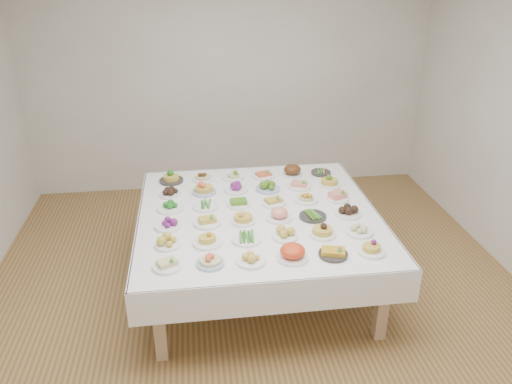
{
  "coord_description": "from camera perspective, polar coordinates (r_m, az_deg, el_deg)",
  "views": [
    {
      "loc": [
        -0.51,
        -3.67,
        2.8
      ],
      "look_at": [
        0.04,
        0.35,
        0.88
      ],
      "focal_mm": 35.0,
      "sensor_mm": 36.0,
      "label": 1
    }
  ],
  "objects": [
    {
      "name": "dish_26",
      "position": [
        4.79,
        -2.28,
        0.52
      ],
      "size": [
        0.22,
        0.22,
        0.09
      ],
      "color": "white",
      "rests_on": "display_table"
    },
    {
      "name": "dish_27",
      "position": [
        4.81,
        1.37,
        0.79
      ],
      "size": [
        0.23,
        0.23,
        0.11
      ],
      "color": "#4C66B2",
      "rests_on": "display_table"
    },
    {
      "name": "dish_30",
      "position": [
        5.05,
        -9.69,
        1.93
      ],
      "size": [
        0.27,
        0.26,
        0.15
      ],
      "color": "#2C2A27",
      "rests_on": "display_table"
    },
    {
      "name": "dish_20",
      "position": [
        4.51,
        -2.01,
        -1.07
      ],
      "size": [
        0.21,
        0.21,
        0.1
      ],
      "color": "white",
      "rests_on": "display_table"
    },
    {
      "name": "dish_32",
      "position": [
        5.06,
        -2.59,
        2.02
      ],
      "size": [
        0.22,
        0.22,
        0.11
      ],
      "color": "white",
      "rests_on": "display_table"
    },
    {
      "name": "dish_29",
      "position": [
        4.95,
        8.41,
        1.31
      ],
      "size": [
        0.21,
        0.21,
        0.12
      ],
      "color": "white",
      "rests_on": "display_table"
    },
    {
      "name": "dish_11",
      "position": [
        4.16,
        11.73,
        -4.17
      ],
      "size": [
        0.22,
        0.22,
        0.09
      ],
      "color": "white",
      "rests_on": "display_table"
    },
    {
      "name": "dish_17",
      "position": [
        4.42,
        10.47,
        -2.04
      ],
      "size": [
        0.23,
        0.23,
        0.1
      ],
      "color": "white",
      "rests_on": "display_table"
    },
    {
      "name": "dish_2",
      "position": [
        3.7,
        -0.56,
        -7.59
      ],
      "size": [
        0.21,
        0.21,
        0.09
      ],
      "color": "white",
      "rests_on": "display_table"
    },
    {
      "name": "dish_13",
      "position": [
        4.22,
        -5.58,
        -3.18
      ],
      "size": [
        0.23,
        0.23,
        0.1
      ],
      "color": "white",
      "rests_on": "display_table"
    },
    {
      "name": "dish_35",
      "position": [
        5.23,
        7.42,
        2.27
      ],
      "size": [
        0.2,
        0.2,
        0.05
      ],
      "color": "#2C2A27",
      "rests_on": "display_table"
    },
    {
      "name": "dish_6",
      "position": [
        3.95,
        -10.05,
        -5.55
      ],
      "size": [
        0.2,
        0.2,
        0.1
      ],
      "color": "white",
      "rests_on": "display_table"
    },
    {
      "name": "dish_1",
      "position": [
        3.68,
        -5.25,
        -7.59
      ],
      "size": [
        0.2,
        0.2,
        0.11
      ],
      "color": "#4C66B2",
      "rests_on": "display_table"
    },
    {
      "name": "dish_3",
      "position": [
        3.74,
        4.2,
        -6.74
      ],
      "size": [
        0.23,
        0.23,
        0.14
      ],
      "color": "white",
      "rests_on": "display_table"
    },
    {
      "name": "dish_9",
      "position": [
        4.01,
        3.33,
        -4.71
      ],
      "size": [
        0.2,
        0.2,
        0.1
      ],
      "color": "white",
      "rests_on": "display_table"
    },
    {
      "name": "dish_10",
      "position": [
        4.07,
        7.6,
        -4.28
      ],
      "size": [
        0.22,
        0.22,
        0.12
      ],
      "color": "white",
      "rests_on": "display_table"
    },
    {
      "name": "dish_33",
      "position": [
        5.1,
        0.87,
        2.1
      ],
      "size": [
        0.23,
        0.23,
        0.1
      ],
      "color": "white",
      "rests_on": "display_table"
    },
    {
      "name": "dish_23",
      "position": [
        4.68,
        9.32,
        -0.37
      ],
      "size": [
        0.21,
        0.21,
        0.1
      ],
      "color": "white",
      "rests_on": "display_table"
    },
    {
      "name": "dish_5",
      "position": [
        3.91,
        13.08,
        -6.15
      ],
      "size": [
        0.21,
        0.21,
        0.12
      ],
      "color": "white",
      "rests_on": "display_table"
    },
    {
      "name": "dish_24",
      "position": [
        4.77,
        -9.77,
        0.0
      ],
      "size": [
        0.2,
        0.2,
        0.09
      ],
      "color": "white",
      "rests_on": "display_table"
    },
    {
      "name": "dish_25",
      "position": [
        4.76,
        -5.99,
        0.62
      ],
      "size": [
        0.23,
        0.23,
        0.14
      ],
      "color": "#4C66B2",
      "rests_on": "display_table"
    },
    {
      "name": "dish_12",
      "position": [
        4.22,
        -10.0,
        -3.55
      ],
      "size": [
        0.22,
        0.22,
        0.09
      ],
      "color": "white",
      "rests_on": "display_table"
    },
    {
      "name": "dish_14",
      "position": [
        4.23,
        -1.46,
        -2.87
      ],
      "size": [
        0.2,
        0.2,
        0.12
      ],
      "color": "white",
      "rests_on": "display_table"
    },
    {
      "name": "dish_16",
      "position": [
        4.34,
        6.51,
        -2.63
      ],
      "size": [
        0.24,
        0.23,
        0.06
      ],
      "color": "#2C2A27",
      "rests_on": "display_table"
    },
    {
      "name": "dish_31",
      "position": [
        5.05,
        -6.07,
        1.86
      ],
      "size": [
        0.22,
        0.22,
        0.11
      ],
      "color": "white",
      "rests_on": "display_table"
    },
    {
      "name": "dish_0",
      "position": [
        3.7,
        -10.1,
        -8.04
      ],
      "size": [
        0.22,
        0.22,
        0.09
      ],
      "color": "white",
      "rests_on": "display_table"
    },
    {
      "name": "dish_34",
      "position": [
        5.13,
        4.17,
        2.46
      ],
      "size": [
        0.2,
        0.2,
        0.12
      ],
      "color": "white",
      "rests_on": "display_table"
    },
    {
      "name": "dish_4",
      "position": [
        3.82,
        8.83,
        -6.61
      ],
      "size": [
        0.22,
        0.22,
        0.11
      ],
      "color": "#2C2A27",
      "rests_on": "display_table"
    },
    {
      "name": "dish_7",
      "position": [
        3.94,
        -5.6,
        -5.25
      ],
      "size": [
        0.23,
        0.23,
        0.12
      ],
      "color": "white",
      "rests_on": "display_table"
    },
    {
      "name": "dish_22",
      "position": [
        4.61,
        5.75,
        -0.52
      ],
      "size": [
        0.21,
        0.21,
        0.11
      ],
      "color": "white",
      "rests_on": "display_table"
    },
    {
      "name": "dish_15",
      "position": [
        4.28,
        2.66,
        -2.56
      ],
      "size": [
        0.22,
        0.22,
        0.11
      ],
      "color": "white",
      "rests_on": "display_table"
    },
    {
      "name": "room_envelope",
      "position": [
        3.83,
        0.18,
        10.72
      ],
      "size": [
        5.02,
        5.02,
        2.81
      ],
      "color": "#9C6F41",
      "rests_on": "ground"
    },
    {
      "name": "display_table",
      "position": [
        4.44,
        0.26,
        -3.14
      ],
      "size": [
        2.11,
        2.11,
        0.75
      ],
      "color": "white",
      "rests_on": "ground"
    },
    {
      "name": "dish_18",
      "position": [
        4.51,
        -9.75,
        -1.59
      ],
      "size": [
        0.24,
        0.24,
        0.09
      ],
      "color": "white",
      "rests_on": "display_table"
    },
    {
      "name": "dish_19",
      "position": [
        4.51,
        -5.77,
        -1.51
      ],
      "size": [
        0.23,
        0.23,
        0.05
      ],
      "color": "white",
      "rests_on": "display_table"
    },
    {
      "name": "dish_28",
      "position": [
        4.88,
        4.94,
        1.03
      ],
      "size": [
        0.23,
        0.23,
        0.11
      ],
      "color": "white",
      "rests_on": "display_table"
    },
    {
      "name": "dish_21",
      "position": [
        4.54,
        2.02,
        -0.9
      ],
      "size": [
        0.23,
        0.23,
        0.1
      ],
      "color": "white",
      "rests_on": "display_table"
    },
    {
      "name": "dish_8",
      "position": [
        3.97,
        -1.08,
        -5.27
      ],
      "size": [
        0.23,
        0.23,
        0.06
      ],
      "color": "white",
      "rests_on": "display_table"
    }
  ]
}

